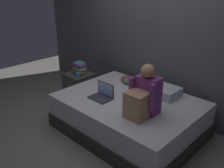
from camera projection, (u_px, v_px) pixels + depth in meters
name	position (u px, v px, depth m)	size (l,w,h in m)	color
ground_plane	(105.00, 133.00, 3.71)	(8.00, 8.00, 0.00)	gray
wall_back	(157.00, 32.00, 3.99)	(5.60, 0.10, 2.70)	#4C4F54
bed	(129.00, 115.00, 3.68)	(2.00, 1.50, 0.53)	#332D2B
nightstand	(79.00, 88.00, 4.59)	(0.44, 0.46, 0.55)	#474442
person_sitting	(144.00, 96.00, 3.08)	(0.39, 0.44, 0.66)	#75337A
laptop	(102.00, 94.00, 3.59)	(0.32, 0.23, 0.22)	#333842
pillow	(160.00, 90.00, 3.71)	(0.56, 0.36, 0.13)	silver
book_stack	(79.00, 68.00, 4.44)	(0.24, 0.17, 0.21)	#284C84
mug	(78.00, 75.00, 4.30)	(0.08, 0.08, 0.09)	teal
clothes_pile	(128.00, 80.00, 4.12)	(0.27, 0.22, 0.12)	#8E3D47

